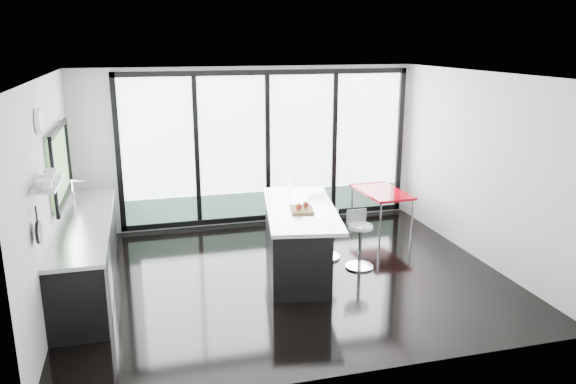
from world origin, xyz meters
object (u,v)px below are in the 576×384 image
object	(u,v)px
bar_stool_near	(360,246)
red_table	(381,209)
bar_stool_far	(325,234)
island	(295,238)

from	to	relation	value
bar_stool_near	red_table	xyz separation A→B (m)	(1.07, 1.66, 0.00)
bar_stool_far	red_table	size ratio (longest dim) A/B	0.62
bar_stool_near	bar_stool_far	world-z (taller)	bar_stool_far
island	bar_stool_near	world-z (taller)	island
island	bar_stool_far	size ratio (longest dim) A/B	3.14
island	bar_stool_near	size ratio (longest dim) A/B	3.68
island	red_table	distance (m)	2.46
bar_stool_far	island	bearing A→B (deg)	-167.35
bar_stool_far	red_table	bearing A→B (deg)	23.50
island	bar_stool_far	distance (m)	0.62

